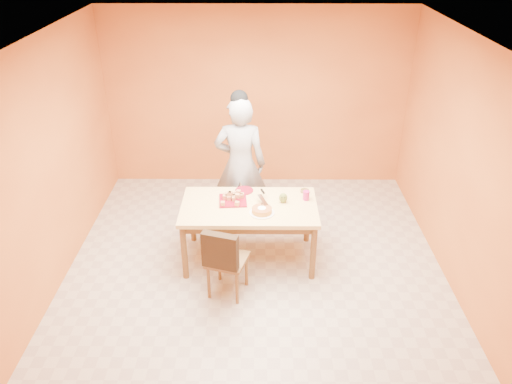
{
  "coord_description": "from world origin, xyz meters",
  "views": [
    {
      "loc": [
        0.04,
        -4.69,
        3.72
      ],
      "look_at": [
        0.01,
        0.3,
        0.97
      ],
      "focal_mm": 35.0,
      "sensor_mm": 36.0,
      "label": 1
    }
  ],
  "objects_px": {
    "dining_table": "(249,212)",
    "egg_ornament": "(283,198)",
    "person": "(240,165)",
    "checker_tin": "(305,191)",
    "pastry_platter": "(233,200)",
    "sponge_cake": "(262,210)",
    "red_dinner_plate": "(244,190)",
    "magenta_glass": "(306,195)",
    "dining_chair": "(227,259)"
  },
  "relations": [
    {
      "from": "egg_ornament",
      "to": "sponge_cake",
      "type": "bearing_deg",
      "value": -123.85
    },
    {
      "from": "dining_chair",
      "to": "pastry_platter",
      "type": "bearing_deg",
      "value": 104.33
    },
    {
      "from": "egg_ornament",
      "to": "magenta_glass",
      "type": "distance_m",
      "value": 0.29
    },
    {
      "from": "dining_chair",
      "to": "egg_ornament",
      "type": "relative_size",
      "value": 7.2
    },
    {
      "from": "pastry_platter",
      "to": "person",
      "type": "bearing_deg",
      "value": 84.45
    },
    {
      "from": "pastry_platter",
      "to": "checker_tin",
      "type": "xyz_separation_m",
      "value": [
        0.87,
        0.23,
        0.01
      ]
    },
    {
      "from": "dining_chair",
      "to": "egg_ornament",
      "type": "xyz_separation_m",
      "value": [
        0.63,
        0.72,
        0.36
      ]
    },
    {
      "from": "pastry_platter",
      "to": "dining_chair",
      "type": "bearing_deg",
      "value": -92.57
    },
    {
      "from": "egg_ornament",
      "to": "checker_tin",
      "type": "relative_size",
      "value": 1.18
    },
    {
      "from": "dining_table",
      "to": "egg_ornament",
      "type": "bearing_deg",
      "value": 9.78
    },
    {
      "from": "dining_table",
      "to": "red_dinner_plate",
      "type": "relative_size",
      "value": 7.18
    },
    {
      "from": "sponge_cake",
      "to": "magenta_glass",
      "type": "relative_size",
      "value": 2.06
    },
    {
      "from": "pastry_platter",
      "to": "egg_ornament",
      "type": "bearing_deg",
      "value": -2.35
    },
    {
      "from": "person",
      "to": "checker_tin",
      "type": "relative_size",
      "value": 17.41
    },
    {
      "from": "pastry_platter",
      "to": "checker_tin",
      "type": "relative_size",
      "value": 3.07
    },
    {
      "from": "egg_ornament",
      "to": "magenta_glass",
      "type": "height_order",
      "value": "egg_ornament"
    },
    {
      "from": "checker_tin",
      "to": "person",
      "type": "bearing_deg",
      "value": 150.84
    },
    {
      "from": "dining_chair",
      "to": "sponge_cake",
      "type": "relative_size",
      "value": 3.86
    },
    {
      "from": "red_dinner_plate",
      "to": "checker_tin",
      "type": "xyz_separation_m",
      "value": [
        0.75,
        -0.02,
        0.01
      ]
    },
    {
      "from": "red_dinner_plate",
      "to": "person",
      "type": "bearing_deg",
      "value": 98.16
    },
    {
      "from": "dining_table",
      "to": "red_dinner_plate",
      "type": "distance_m",
      "value": 0.37
    },
    {
      "from": "red_dinner_plate",
      "to": "pastry_platter",
      "type": "bearing_deg",
      "value": -116.52
    },
    {
      "from": "dining_table",
      "to": "magenta_glass",
      "type": "bearing_deg",
      "value": 11.6
    },
    {
      "from": "pastry_platter",
      "to": "sponge_cake",
      "type": "bearing_deg",
      "value": -38.28
    },
    {
      "from": "sponge_cake",
      "to": "checker_tin",
      "type": "relative_size",
      "value": 2.2
    },
    {
      "from": "dining_chair",
      "to": "person",
      "type": "height_order",
      "value": "person"
    },
    {
      "from": "dining_table",
      "to": "dining_chair",
      "type": "relative_size",
      "value": 1.79
    },
    {
      "from": "pastry_platter",
      "to": "magenta_glass",
      "type": "relative_size",
      "value": 2.88
    },
    {
      "from": "sponge_cake",
      "to": "egg_ornament",
      "type": "relative_size",
      "value": 1.86
    },
    {
      "from": "person",
      "to": "sponge_cake",
      "type": "xyz_separation_m",
      "value": [
        0.28,
        -0.96,
        -0.12
      ]
    },
    {
      "from": "checker_tin",
      "to": "pastry_platter",
      "type": "bearing_deg",
      "value": -165.1
    },
    {
      "from": "dining_chair",
      "to": "magenta_glass",
      "type": "distance_m",
      "value": 1.26
    },
    {
      "from": "dining_chair",
      "to": "checker_tin",
      "type": "height_order",
      "value": "dining_chair"
    },
    {
      "from": "dining_chair",
      "to": "pastry_platter",
      "type": "height_order",
      "value": "dining_chair"
    },
    {
      "from": "egg_ornament",
      "to": "dining_chair",
      "type": "bearing_deg",
      "value": -119.3
    },
    {
      "from": "dining_chair",
      "to": "person",
      "type": "distance_m",
      "value": 1.5
    },
    {
      "from": "red_dinner_plate",
      "to": "checker_tin",
      "type": "bearing_deg",
      "value": -1.79
    },
    {
      "from": "person",
      "to": "pastry_platter",
      "type": "height_order",
      "value": "person"
    },
    {
      "from": "red_dinner_plate",
      "to": "magenta_glass",
      "type": "distance_m",
      "value": 0.78
    },
    {
      "from": "dining_table",
      "to": "red_dinner_plate",
      "type": "xyz_separation_m",
      "value": [
        -0.07,
        0.35,
        0.1
      ]
    },
    {
      "from": "dining_chair",
      "to": "person",
      "type": "xyz_separation_m",
      "value": [
        0.1,
        1.43,
        0.45
      ]
    },
    {
      "from": "pastry_platter",
      "to": "magenta_glass",
      "type": "bearing_deg",
      "value": 2.99
    },
    {
      "from": "person",
      "to": "egg_ornament",
      "type": "xyz_separation_m",
      "value": [
        0.53,
        -0.71,
        -0.09
      ]
    },
    {
      "from": "dining_table",
      "to": "pastry_platter",
      "type": "bearing_deg",
      "value": 154.26
    },
    {
      "from": "sponge_cake",
      "to": "red_dinner_plate",
      "type": "bearing_deg",
      "value": 112.3
    },
    {
      "from": "dining_table",
      "to": "sponge_cake",
      "type": "height_order",
      "value": "sponge_cake"
    },
    {
      "from": "pastry_platter",
      "to": "dining_table",
      "type": "bearing_deg",
      "value": -25.74
    },
    {
      "from": "red_dinner_plate",
      "to": "magenta_glass",
      "type": "height_order",
      "value": "magenta_glass"
    },
    {
      "from": "dining_table",
      "to": "egg_ornament",
      "type": "distance_m",
      "value": 0.44
    },
    {
      "from": "dining_table",
      "to": "sponge_cake",
      "type": "xyz_separation_m",
      "value": [
        0.15,
        -0.18,
        0.13
      ]
    }
  ]
}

